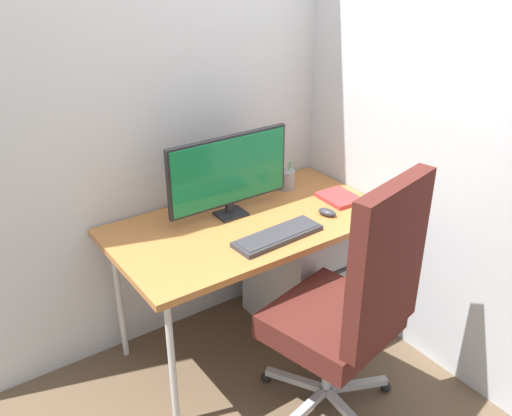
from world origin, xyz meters
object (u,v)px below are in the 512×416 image
filing_cabinet (302,270)px  pen_holder (285,179)px  office_chair (353,303)px  monitor (229,172)px  mouse (327,212)px  notebook (339,198)px  keyboard (278,236)px

filing_cabinet → pen_holder: 0.50m
office_chair → monitor: size_ratio=1.84×
filing_cabinet → mouse: size_ratio=6.45×
pen_holder → monitor: bearing=-167.4°
notebook → monitor: bearing=164.0°
pen_holder → filing_cabinet: bearing=-96.4°
filing_cabinet → keyboard: (-0.33, -0.22, 0.42)m
filing_cabinet → notebook: bearing=-26.7°
filing_cabinet → pen_holder: (0.02, 0.19, 0.46)m
keyboard → mouse: bearing=7.3°
pen_holder → keyboard: bearing=-131.1°
mouse → pen_holder: (0.03, 0.36, 0.03)m
filing_cabinet → monitor: 0.74m
mouse → notebook: bearing=10.7°
office_chair → pen_holder: office_chair is taller
monitor → filing_cabinet: bearing=-14.7°
office_chair → filing_cabinet: size_ratio=1.93×
office_chair → notebook: office_chair is taller
keyboard → notebook: bearing=15.7°
mouse → pen_holder: 0.37m
mouse → notebook: 0.19m
keyboard → pen_holder: size_ratio=2.80×
pen_holder → office_chair: bearing=-109.7°
keyboard → mouse: mouse is taller
monitor → pen_holder: 0.44m
office_chair → filing_cabinet: 0.76m
pen_holder → notebook: pen_holder is taller
office_chair → keyboard: size_ratio=2.69×
mouse → pen_holder: bearing=65.9°
keyboard → mouse: 0.33m
filing_cabinet → monitor: bearing=165.3°
keyboard → filing_cabinet: bearing=33.0°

